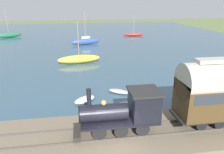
{
  "coord_description": "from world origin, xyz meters",
  "views": [
    {
      "loc": [
        -11.54,
        2.11,
        8.84
      ],
      "look_at": [
        8.26,
        -0.98,
        1.84
      ],
      "focal_mm": 35.0,
      "sensor_mm": 36.0,
      "label": 1
    }
  ],
  "objects": [
    {
      "name": "rowboat_mid_harbor",
      "position": [
        5.15,
        -2.42,
        0.26
      ],
      "size": [
        1.52,
        2.84,
        0.51
      ],
      "rotation": [
        0.0,
        0.0,
        -0.31
      ],
      "color": "silver",
      "rests_on": "harbor_water"
    },
    {
      "name": "sailboat_yellow",
      "position": [
        20.45,
        2.09,
        0.65
      ],
      "size": [
        2.28,
        6.51,
        6.16
      ],
      "rotation": [
        0.0,
        0.0,
        0.16
      ],
      "color": "gold",
      "rests_on": "harbor_water"
    },
    {
      "name": "ground_plane",
      "position": [
        0.0,
        0.0,
        0.0
      ],
      "size": [
        200.0,
        200.0,
        0.0
      ],
      "primitive_type": "plane",
      "color": "#607542"
    },
    {
      "name": "rowboat_far_out",
      "position": [
        6.92,
        1.78,
        0.25
      ],
      "size": [
        2.18,
        2.38,
        0.48
      ],
      "rotation": [
        0.0,
        0.0,
        0.66
      ],
      "color": "silver",
      "rests_on": "harbor_water"
    },
    {
      "name": "sailboat_blue",
      "position": [
        35.22,
        0.51,
        0.72
      ],
      "size": [
        2.7,
        6.18,
        6.99
      ],
      "rotation": [
        0.0,
        0.0,
        0.29
      ],
      "color": "#335199",
      "rests_on": "harbor_water"
    },
    {
      "name": "sailboat_green",
      "position": [
        47.61,
        19.43,
        0.67
      ],
      "size": [
        3.68,
        5.9,
        6.89
      ],
      "rotation": [
        0.0,
        0.0,
        0.46
      ],
      "color": "#236B42",
      "rests_on": "harbor_water"
    },
    {
      "name": "rowboat_off_pier",
      "position": [
        8.4,
        -1.69,
        0.22
      ],
      "size": [
        1.84,
        2.27,
        0.41
      ],
      "rotation": [
        0.0,
        0.0,
        -0.57
      ],
      "color": "#B7B2A3",
      "rests_on": "harbor_water"
    },
    {
      "name": "steam_locomotive",
      "position": [
        0.79,
        -0.75,
        2.2
      ],
      "size": [
        2.11,
        5.63,
        3.14
      ],
      "color": "black",
      "rests_on": "rail_embankment"
    },
    {
      "name": "rail_embankment",
      "position": [
        0.79,
        0.0,
        0.27
      ],
      "size": [
        5.53,
        56.0,
        0.65
      ],
      "color": "#756651",
      "rests_on": "ground"
    },
    {
      "name": "harbor_water",
      "position": [
        43.85,
        0.0,
        0.0
      ],
      "size": [
        80.0,
        80.0,
        0.01
      ],
      "color": "#38566B",
      "rests_on": "ground"
    },
    {
      "name": "sailboat_red",
      "position": [
        45.38,
        -12.59,
        0.48
      ],
      "size": [
        1.8,
        5.44,
        5.39
      ],
      "rotation": [
        0.0,
        0.0,
        -0.12
      ],
      "color": "#B72D23",
      "rests_on": "harbor_water"
    }
  ]
}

